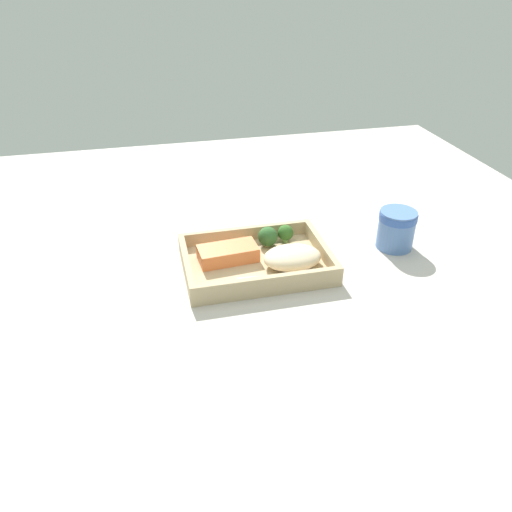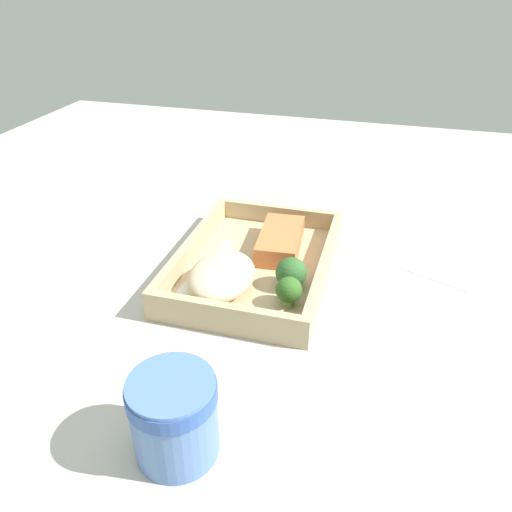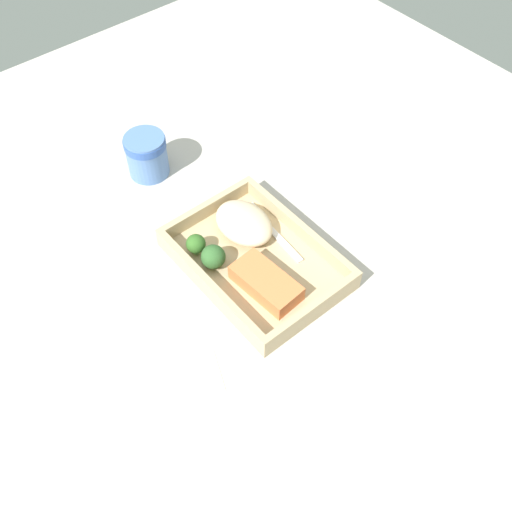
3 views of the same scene
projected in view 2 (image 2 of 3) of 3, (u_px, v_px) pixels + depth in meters
ground_plane at (256, 278)px, 72.42cm from camera, size 160.00×160.00×2.00cm
takeout_tray at (256, 268)px, 71.59cm from camera, size 28.90×20.65×1.20cm
tray_rim at (256, 256)px, 70.52cm from camera, size 28.90×20.65×2.91cm
salmon_fillet at (280, 241)px, 74.31cm from camera, size 12.22×6.79×2.98cm
mashed_potatoes at (222, 276)px, 65.41cm from camera, size 11.59×8.55×3.87cm
broccoli_floret_1 at (291, 273)px, 65.53cm from camera, size 4.15×4.15×4.29cm
broccoli_floret_2 at (289, 291)px, 62.04cm from camera, size 3.36×3.36×3.98cm
fork at (204, 272)px, 69.36cm from camera, size 15.88×2.91×0.44cm
paper_cup at (174, 413)px, 43.77cm from camera, size 7.93×7.93×8.46cm
receipt_slip at (426, 263)px, 73.76cm from camera, size 12.27×16.26×0.24cm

